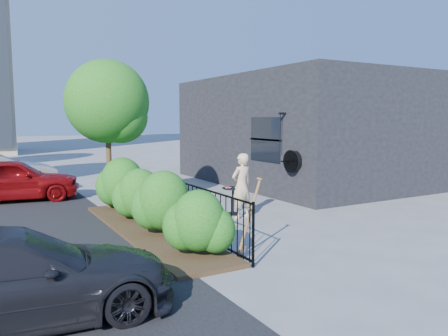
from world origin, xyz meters
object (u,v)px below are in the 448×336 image
cafe_table (233,196)px  car_darkgrey (9,278)px  car_red (12,180)px  patio_tree (110,107)px  woman (241,186)px  shovel (248,222)px

cafe_table → car_darkgrey: car_darkgrey is taller
cafe_table → car_red: 6.81m
patio_tree → car_red: (-2.26, 2.73, -2.12)m
patio_tree → woman: patio_tree is taller
woman → shovel: bearing=49.1°
shovel → car_red: (-3.24, 7.96, 0.01)m
shovel → car_darkgrey: bearing=-168.7°
patio_tree → car_darkgrey: size_ratio=1.00×
patio_tree → woman: 4.08m
patio_tree → woman: bearing=-45.9°
woman → car_red: woman is taller
patio_tree → woman: (2.49, -2.57, -1.96)m
cafe_table → shovel: (-1.54, -3.12, 0.15)m
cafe_table → woman: (-0.03, -0.46, 0.32)m
patio_tree → shovel: (0.98, -5.23, -2.13)m
car_red → car_darkgrey: (-0.61, -8.73, -0.07)m
car_red → woman: bearing=-129.9°
woman → shovel: 3.07m
car_red → car_darkgrey: 8.76m
shovel → car_red: 8.60m
cafe_table → woman: woman is taller
woman → car_darkgrey: woman is taller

